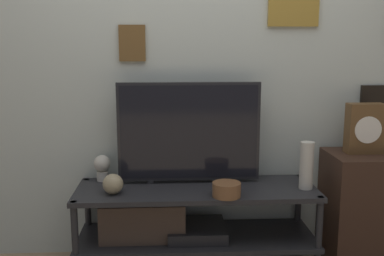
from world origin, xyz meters
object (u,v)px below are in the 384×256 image
(decorative_bust, at_px, (102,166))
(mantel_clock, at_px, (365,128))
(vase_round_glass, at_px, (113,184))
(candle_jar, at_px, (190,169))
(vase_tall_ceramic, at_px, (307,165))
(vase_wide_bowl, at_px, (227,190))
(television, at_px, (189,132))

(decorative_bust, height_order, mantel_clock, mantel_clock)
(vase_round_glass, distance_m, mantel_clock, 1.59)
(mantel_clock, bearing_deg, candle_jar, 172.79)
(vase_round_glass, relative_size, vase_tall_ceramic, 0.42)
(vase_round_glass, relative_size, candle_jar, 0.97)
(vase_round_glass, relative_size, vase_wide_bowl, 0.73)
(television, xyz_separation_m, decorative_bust, (-0.56, 0.07, -0.23))
(vase_tall_ceramic, bearing_deg, television, 167.27)
(vase_round_glass, distance_m, decorative_bust, 0.29)
(television, bearing_deg, vase_round_glass, -156.81)
(vase_tall_ceramic, height_order, mantel_clock, mantel_clock)
(vase_wide_bowl, height_order, mantel_clock, mantel_clock)
(vase_tall_ceramic, bearing_deg, mantel_clock, 16.30)
(vase_wide_bowl, xyz_separation_m, decorative_bust, (-0.76, 0.35, 0.06))
(vase_tall_ceramic, relative_size, vase_wide_bowl, 1.75)
(television, relative_size, mantel_clock, 2.82)
(television, relative_size, candle_jar, 7.17)
(vase_tall_ceramic, height_order, vase_wide_bowl, vase_tall_ceramic)
(television, distance_m, decorative_bust, 0.61)
(television, height_order, mantel_clock, television)
(vase_tall_ceramic, xyz_separation_m, mantel_clock, (0.40, 0.12, 0.20))
(vase_round_glass, relative_size, mantel_clock, 0.38)
(mantel_clock, bearing_deg, vase_wide_bowl, -165.40)
(vase_tall_ceramic, xyz_separation_m, decorative_bust, (-1.26, 0.23, -0.05))
(television, xyz_separation_m, vase_tall_ceramic, (0.71, -0.16, -0.18))
(vase_wide_bowl, bearing_deg, mantel_clock, 14.60)
(vase_round_glass, xyz_separation_m, vase_wide_bowl, (0.66, -0.08, -0.02))
(television, bearing_deg, vase_wide_bowl, -53.71)
(vase_wide_bowl, relative_size, decorative_bust, 0.99)
(television, bearing_deg, mantel_clock, -2.24)
(television, relative_size, vase_wide_bowl, 5.37)
(vase_round_glass, height_order, candle_jar, candle_jar)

